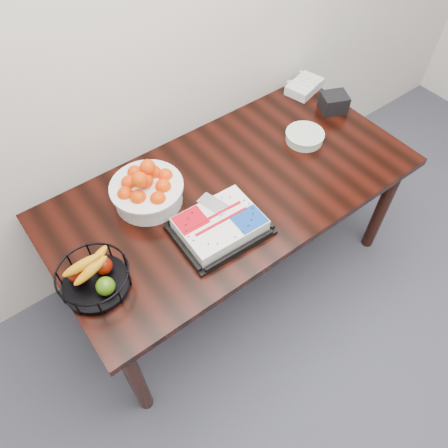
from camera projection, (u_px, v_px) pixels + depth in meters
table at (232, 197)px, 2.16m from camera, size 1.80×0.90×0.75m
cake_tray at (220, 226)px, 1.90m from camera, size 0.41×0.33×0.08m
tangerine_bowl at (147, 187)px, 1.96m from camera, size 0.33×0.33×0.21m
fruit_basket at (94, 277)px, 1.71m from camera, size 0.29×0.29×0.15m
plate_stack at (305, 137)px, 2.27m from camera, size 0.20×0.20×0.05m
fork_bag at (305, 86)px, 2.54m from camera, size 0.24×0.19×0.06m
napkin_box at (334, 103)px, 2.41m from camera, size 0.17×0.16×0.10m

